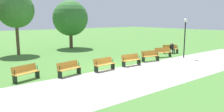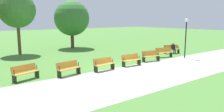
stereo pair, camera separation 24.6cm
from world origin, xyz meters
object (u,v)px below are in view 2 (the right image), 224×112
object	(u,v)px
person_seated	(174,48)
tree_0	(17,10)
bench_4	(104,64)
bench_6	(25,72)
tree_1	(72,18)
bench_1	(164,52)
bench_3	(131,60)
lamp_post	(186,30)
bench_0	(172,49)
bench_5	(68,68)
bench_2	(151,56)

from	to	relation	value
person_seated	tree_0	distance (m)	16.37
bench_4	bench_6	distance (m)	5.20
bench_4	tree_1	bearing A→B (deg)	-111.69
bench_1	bench_3	bearing A→B (deg)	28.36
lamp_post	bench_4	bearing A→B (deg)	-3.50
bench_0	bench_5	world-z (taller)	same
bench_3	bench_5	world-z (taller)	same
bench_0	person_seated	world-z (taller)	person_seated
bench_2	bench_6	world-z (taller)	same
bench_2	bench_4	distance (m)	5.20
bench_1	person_seated	bearing A→B (deg)	-145.50
bench_2	bench_3	world-z (taller)	same
bench_2	tree_1	bearing A→B (deg)	-73.65
lamp_post	bench_5	bearing A→B (deg)	-4.30
bench_6	tree_1	xyz separation A→B (m)	(-9.11, -11.26, 3.18)
bench_0	bench_3	distance (m)	7.77
bench_0	tree_1	bearing A→B (deg)	-34.39
tree_0	bench_2	bearing A→B (deg)	125.76
bench_1	tree_0	size ratio (longest dim) A/B	0.27
bench_2	tree_0	xyz separation A→B (m)	(7.79, -10.82, 4.00)
bench_0	tree_0	xyz separation A→B (m)	(12.74, -9.24, 4.00)
bench_4	lamp_post	world-z (taller)	lamp_post
person_seated	lamp_post	xyz separation A→B (m)	(1.31, 2.25, 1.92)
bench_3	bench_6	xyz separation A→B (m)	(7.72, -0.96, 0.00)
bench_3	person_seated	size ratio (longest dim) A/B	1.40
bench_1	bench_3	xyz separation A→B (m)	(5.11, 0.96, 0.00)
bench_3	bench_6	world-z (taller)	same
bench_6	lamp_post	size ratio (longest dim) A/B	0.47
bench_4	tree_0	bearing A→B (deg)	-80.41
bench_5	tree_0	bearing A→B (deg)	-100.57
bench_5	lamp_post	xyz separation A→B (m)	(-11.49, 0.86, 2.09)
bench_1	tree_0	bearing A→B (deg)	-26.86
lamp_post	tree_0	bearing A→B (deg)	-45.44
bench_3	bench_4	xyz separation A→B (m)	(2.61, 0.00, 0.00)
person_seated	bench_4	bearing A→B (deg)	34.37
bench_5	tree_0	distance (m)	11.54
bench_1	bench_0	bearing A→B (deg)	-141.03
bench_4	bench_6	xyz separation A→B (m)	(5.11, -0.96, 0.00)
tree_0	lamp_post	distance (m)	16.51
bench_2	bench_6	xyz separation A→B (m)	(10.30, -0.64, 0.00)
bench_3	lamp_post	world-z (taller)	lamp_post
tree_0	bench_1	bearing A→B (deg)	135.37
bench_2	bench_3	bearing A→B (deg)	17.72
bench_1	lamp_post	bearing A→B (deg)	146.17
tree_0	bench_4	bearing A→B (deg)	103.15
bench_5	lamp_post	distance (m)	11.71
bench_0	bench_6	world-z (taller)	same
bench_0	bench_1	size ratio (longest dim) A/B	0.99
lamp_post	bench_6	bearing A→B (deg)	-6.11
bench_3	person_seated	distance (m)	7.80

